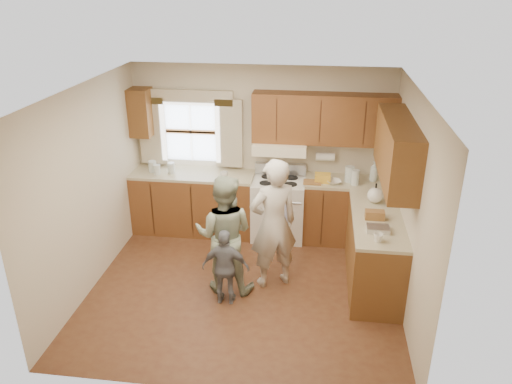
# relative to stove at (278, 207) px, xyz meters

# --- Properties ---
(room) EXTENTS (3.80, 3.80, 3.80)m
(room) POSITION_rel_stove_xyz_m (-0.30, -1.44, 0.78)
(room) COLOR #4F2818
(room) RESTS_ON ground
(kitchen_fixtures) EXTENTS (3.80, 2.25, 2.15)m
(kitchen_fixtures) POSITION_rel_stove_xyz_m (0.31, -0.36, 0.37)
(kitchen_fixtures) COLOR #44200E
(kitchen_fixtures) RESTS_ON ground
(stove) EXTENTS (0.76, 0.67, 1.07)m
(stove) POSITION_rel_stove_xyz_m (0.00, 0.00, 0.00)
(stove) COLOR silver
(stove) RESTS_ON ground
(woman_left) EXTENTS (0.73, 0.64, 1.69)m
(woman_left) POSITION_rel_stove_xyz_m (0.05, -1.28, 0.38)
(woman_left) COLOR #BFB5A8
(woman_left) RESTS_ON ground
(woman_right) EXTENTS (0.76, 0.60, 1.52)m
(woman_right) POSITION_rel_stove_xyz_m (-0.53, -1.47, 0.29)
(woman_right) COLOR #29482C
(woman_right) RESTS_ON ground
(child) EXTENTS (0.56, 0.24, 0.96)m
(child) POSITION_rel_stove_xyz_m (-0.46, -1.76, 0.01)
(child) COLOR slate
(child) RESTS_ON ground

